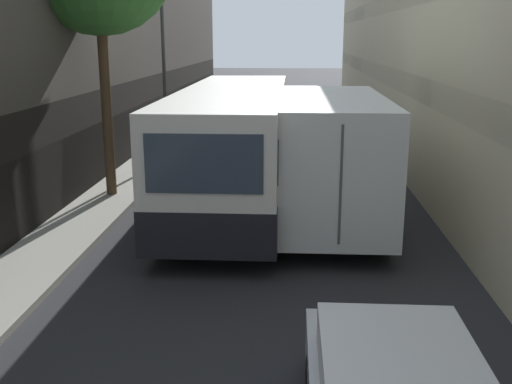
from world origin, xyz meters
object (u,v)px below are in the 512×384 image
object	(u,v)px
bus	(234,144)
box_truck	(328,151)
panel_van	(247,111)
street_lamp	(162,28)

from	to	relation	value
bus	box_truck	bearing A→B (deg)	-20.23
box_truck	panel_van	bearing A→B (deg)	102.96
box_truck	street_lamp	xyz separation A→B (m)	(-5.41, 6.20, 3.08)
box_truck	panel_van	distance (m)	13.63
box_truck	street_lamp	distance (m)	8.78
bus	street_lamp	distance (m)	6.79
street_lamp	bus	bearing A→B (deg)	-60.91
bus	box_truck	distance (m)	2.63
street_lamp	box_truck	bearing A→B (deg)	-48.90
bus	street_lamp	size ratio (longest dim) A/B	1.65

